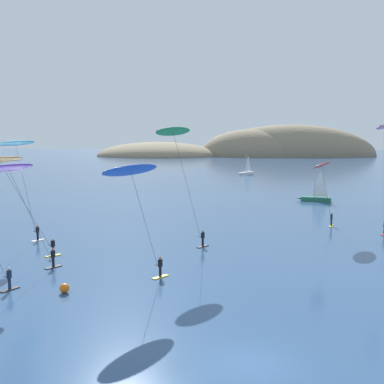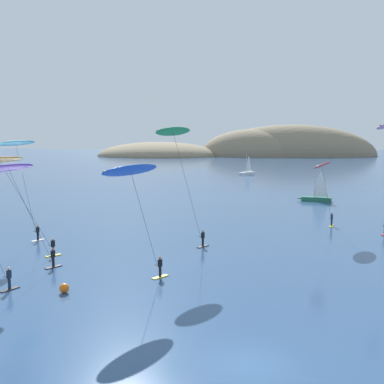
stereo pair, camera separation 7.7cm
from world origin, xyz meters
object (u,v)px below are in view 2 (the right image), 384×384
Objects in this scene: kitesurfer_purple at (13,177)px; kitesurfer_orange at (5,169)px; sailboat_near at (315,197)px; sailboat_far at (246,172)px; kitesurfer_cyan at (17,150)px; kitesurfer_red at (323,170)px; marker_buoy at (64,288)px; kitesurfer_blue at (133,178)px; kitesurfer_green at (176,142)px.

kitesurfer_orange is (-2.05, 2.97, 0.37)m from kitesurfer_purple.
sailboat_near is 1.04× the size of sailboat_far.
sailboat_near is at bearing 44.52° from kitesurfer_cyan.
kitesurfer_red is 33.05m from kitesurfer_orange.
marker_buoy is at bearing -41.00° from kitesurfer_orange.
sailboat_far is 95.06m from kitesurfer_orange.
sailboat_far is at bearing 75.88° from kitesurfer_orange.
sailboat_far is 97.45m from kitesurfer_purple.
kitesurfer_cyan reaches higher than marker_buoy.
sailboat_far is 76.41m from kitesurfer_red.
sailboat_far is (-9.59, 49.78, 0.00)m from sailboat_near.
sailboat_far reaches higher than marker_buoy.
kitesurfer_blue is 10.32m from kitesurfer_green.
kitesurfer_blue reaches higher than marker_buoy.
kitesurfer_blue is 13.16× the size of marker_buoy.
kitesurfer_blue reaches higher than kitesurfer_purple.
marker_buoy is (-22.05, -21.94, -6.87)m from kitesurfer_red.
kitesurfer_purple is (-26.86, -18.95, 0.79)m from kitesurfer_red.
kitesurfer_cyan is 0.89× the size of kitesurfer_green.
kitesurfer_green reaches higher than kitesurfer_red.
kitesurfer_green reaches higher than sailboat_near.
sailboat_near is 49.93m from kitesurfer_cyan.
kitesurfer_green reaches higher than marker_buoy.
kitesurfer_cyan is (-35.02, -34.44, 9.00)m from sailboat_near.
kitesurfer_red reaches higher than sailboat_near.
kitesurfer_orange is at bearing -104.12° from sailboat_far.
kitesurfer_purple is (-21.06, -94.86, 7.36)m from sailboat_far.
kitesurfer_blue is (-11.50, -96.19, 7.48)m from sailboat_far.
kitesurfer_cyan is 8.11m from kitesurfer_orange.
sailboat_far is 99.19m from marker_buoy.
sailboat_near is 0.72× the size of kitesurfer_red.
kitesurfer_red is at bearing 49.53° from kitesurfer_blue.
sailboat_near is 50.70m from sailboat_far.
sailboat_far is at bearing 80.57° from marker_buoy.
kitesurfer_red is 0.77× the size of kitesurfer_cyan.
kitesurfer_cyan is (-13.92, 11.97, 1.52)m from kitesurfer_blue.
marker_buoy is at bearing -99.43° from sailboat_far.
kitesurfer_blue reaches higher than kitesurfer_red.
kitesurfer_cyan is 16.14m from kitesurfer_green.
kitesurfer_blue is at bearing 19.30° from marker_buoy.
kitesurfer_green is (-9.45, -86.36, 9.83)m from sailboat_far.
kitesurfer_cyan is at bearing 123.93° from marker_buoy.
kitesurfer_blue reaches higher than sailboat_near.
kitesurfer_blue is 0.86× the size of kitesurfer_cyan.
kitesurfer_purple is at bearing -102.52° from sailboat_far.
kitesurfer_green is at bearing 36.21° from kitesurfer_purple.
kitesurfer_green is (15.98, -2.14, 0.84)m from kitesurfer_cyan.
sailboat_near is 54.58m from marker_buoy.
kitesurfer_orange reaches higher than sailboat_near.
marker_buoy is (-16.25, -97.85, -0.29)m from sailboat_far.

